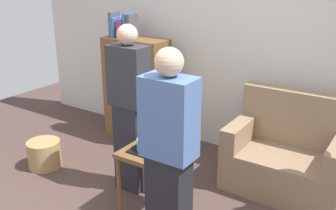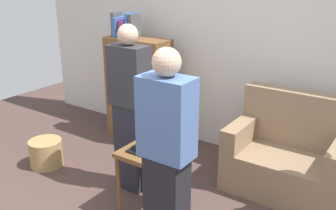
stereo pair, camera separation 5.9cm
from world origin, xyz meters
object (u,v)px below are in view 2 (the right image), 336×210
at_px(bookshelf, 138,88).
at_px(person_blowing_candles, 130,109).
at_px(birthday_cake, 152,145).
at_px(person_holding_cake, 167,162).
at_px(couch, 288,158).
at_px(side_table, 152,160).
at_px(wicker_basket, 46,153).

distance_m(bookshelf, person_blowing_candles, 1.19).
bearing_deg(person_blowing_candles, birthday_cake, -36.91).
bearing_deg(person_blowing_candles, person_holding_cake, -45.87).
height_order(couch, person_blowing_candles, person_blowing_candles).
bearing_deg(side_table, person_blowing_candles, 151.77).
bearing_deg(couch, wicker_basket, -156.35).
height_order(side_table, wicker_basket, side_table).
distance_m(bookshelf, birthday_cake, 1.61).
bearing_deg(couch, person_holding_cake, -105.16).
relative_size(bookshelf, person_blowing_candles, 0.98).
relative_size(bookshelf, side_table, 2.60).
bearing_deg(couch, person_blowing_candles, -147.02).
height_order(bookshelf, person_blowing_candles, person_blowing_candles).
height_order(side_table, person_holding_cake, person_holding_cake).
distance_m(birthday_cake, person_holding_cake, 0.67).
bearing_deg(wicker_basket, couch, 23.65).
relative_size(side_table, wicker_basket, 1.70).
relative_size(couch, birthday_cake, 3.44).
distance_m(couch, person_blowing_candles, 1.61).
xyz_separation_m(side_table, person_holding_cake, (0.47, -0.44, 0.32)).
distance_m(person_blowing_candles, person_holding_cake, 1.10).
bearing_deg(person_holding_cake, side_table, -43.49).
bearing_deg(birthday_cake, bookshelf, 132.62).
bearing_deg(side_table, birthday_cake, -83.34).
bearing_deg(couch, bookshelf, 176.20).
distance_m(couch, birthday_cake, 1.40).
bearing_deg(bookshelf, couch, -3.80).
bearing_deg(side_table, bookshelf, 132.62).
xyz_separation_m(bookshelf, side_table, (1.09, -1.18, -0.16)).
distance_m(side_table, birthday_cake, 0.14).
distance_m(side_table, person_blowing_candles, 0.56).
distance_m(couch, bookshelf, 1.99).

